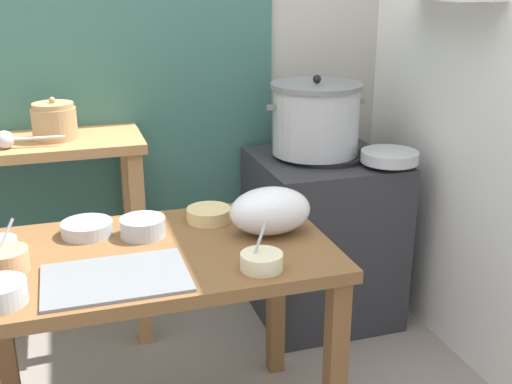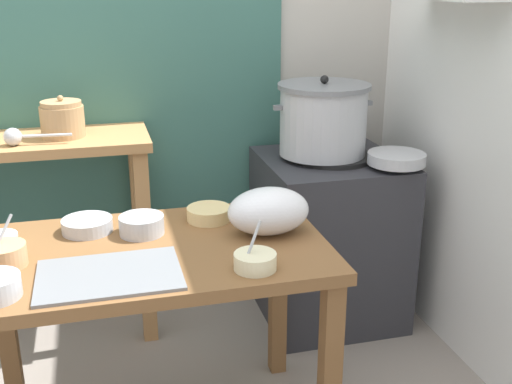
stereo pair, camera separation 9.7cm
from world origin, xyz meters
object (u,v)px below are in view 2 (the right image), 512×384
(stove_block, at_px, (329,237))
(prep_bowl_1, at_px, (0,240))
(prep_table, at_px, (153,279))
(steamer_pot, at_px, (323,119))
(prep_bowl_4, at_px, (87,225))
(back_shelf_table, at_px, (34,191))
(prep_bowl_5, at_px, (255,260))
(plastic_bag, at_px, (268,211))
(prep_bowl_6, at_px, (3,255))
(wide_pan, at_px, (396,158))
(serving_tray, at_px, (109,275))
(clay_pot, at_px, (62,119))
(prep_bowl_3, at_px, (142,224))
(prep_bowl_2, at_px, (209,213))
(ladle, at_px, (15,137))

(stove_block, distance_m, prep_bowl_1, 1.46)
(prep_table, height_order, steamer_pot, steamer_pot)
(prep_bowl_4, bearing_deg, back_shelf_table, 109.33)
(prep_bowl_5, bearing_deg, prep_table, 140.38)
(back_shelf_table, bearing_deg, plastic_bag, -44.52)
(back_shelf_table, height_order, prep_bowl_6, back_shelf_table)
(back_shelf_table, relative_size, wide_pan, 3.98)
(wide_pan, bearing_deg, serving_tray, -152.20)
(prep_table, height_order, plastic_bag, plastic_bag)
(prep_bowl_4, bearing_deg, clay_pot, 96.87)
(back_shelf_table, bearing_deg, steamer_pot, -5.14)
(stove_block, distance_m, prep_bowl_4, 1.21)
(steamer_pot, relative_size, wide_pan, 1.85)
(prep_bowl_3, xyz_separation_m, prep_bowl_6, (-0.41, -0.14, 0.00))
(serving_tray, relative_size, prep_bowl_6, 2.71)
(steamer_pot, height_order, clay_pot, steamer_pot)
(prep_table, relative_size, plastic_bag, 4.08)
(stove_block, height_order, clay_pot, clay_pot)
(plastic_bag, height_order, prep_bowl_2, plastic_bag)
(plastic_bag, bearing_deg, back_shelf_table, 135.48)
(back_shelf_table, bearing_deg, prep_bowl_1, -94.18)
(stove_block, distance_m, prep_bowl_6, 1.51)
(prep_bowl_4, bearing_deg, wide_pan, 12.42)
(prep_bowl_2, bearing_deg, prep_bowl_5, -82.17)
(prep_bowl_3, bearing_deg, stove_block, 31.96)
(plastic_bag, relative_size, prep_bowl_4, 1.63)
(prep_bowl_5, bearing_deg, plastic_bag, 66.11)
(ladle, relative_size, prep_bowl_5, 1.85)
(steamer_pot, xyz_separation_m, clay_pot, (-1.08, 0.11, 0.04))
(ladle, bearing_deg, serving_tray, -70.60)
(prep_bowl_4, bearing_deg, steamer_pot, 26.44)
(prep_bowl_6, bearing_deg, stove_block, 28.21)
(prep_table, xyz_separation_m, prep_bowl_4, (-0.19, 0.19, 0.14))
(plastic_bag, xyz_separation_m, prep_bowl_1, (-0.84, 0.11, -0.05))
(clay_pot, height_order, prep_bowl_4, clay_pot)
(prep_bowl_1, bearing_deg, prep_bowl_3, -0.81)
(prep_bowl_2, bearing_deg, prep_bowl_1, -174.93)
(prep_bowl_3, bearing_deg, steamer_pot, 34.13)
(back_shelf_table, xyz_separation_m, ladle, (-0.03, -0.10, 0.26))
(steamer_pot, bearing_deg, prep_bowl_3, -145.87)
(prep_bowl_3, bearing_deg, prep_bowl_2, 15.59)
(back_shelf_table, bearing_deg, wide_pan, -12.87)
(back_shelf_table, height_order, stove_block, back_shelf_table)
(wide_pan, xyz_separation_m, prep_bowl_5, (-0.79, -0.69, -0.06))
(plastic_bag, xyz_separation_m, wide_pan, (0.68, 0.44, 0.01))
(back_shelf_table, bearing_deg, prep_table, -63.07)
(prep_table, xyz_separation_m, plastic_bag, (0.39, 0.02, 0.19))
(clay_pot, height_order, plastic_bag, clay_pot)
(serving_tray, bearing_deg, prep_bowl_4, 99.00)
(prep_bowl_4, bearing_deg, plastic_bag, -16.01)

